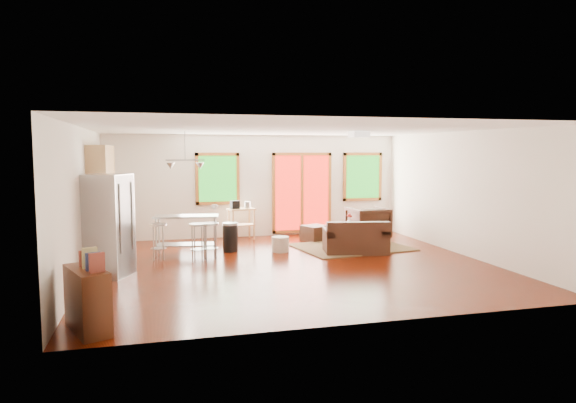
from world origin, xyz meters
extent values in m
cube|color=#360B01|center=(0.00, 0.00, -0.01)|extent=(7.50, 7.00, 0.02)
cube|color=white|center=(0.00, 0.00, 2.61)|extent=(7.50, 7.00, 0.02)
cube|color=white|center=(0.00, 3.51, 1.30)|extent=(7.50, 0.02, 2.60)
cube|color=white|center=(-3.76, 0.00, 1.30)|extent=(0.02, 7.00, 2.60)
cube|color=white|center=(3.76, 0.00, 1.30)|extent=(0.02, 7.00, 2.60)
cube|color=white|center=(0.00, -3.51, 1.30)|extent=(7.50, 0.02, 2.60)
cube|color=#134F11|center=(-1.00, 3.46, 1.50)|extent=(0.94, 0.02, 1.14)
cube|color=#98521D|center=(-1.00, 3.46, 2.11)|extent=(1.10, 0.05, 0.08)
cube|color=#98521D|center=(-1.00, 3.46, 0.89)|extent=(1.10, 0.05, 0.08)
cube|color=#98521D|center=(-1.51, 3.46, 1.50)|extent=(0.08, 0.05, 1.30)
cube|color=#98521D|center=(-0.49, 3.46, 1.50)|extent=(0.08, 0.05, 1.30)
cube|color=#A3140C|center=(1.20, 3.46, 1.10)|extent=(1.44, 0.02, 1.94)
cube|color=#98521D|center=(1.20, 3.46, 2.11)|extent=(1.60, 0.05, 0.08)
cube|color=#98521D|center=(1.20, 3.46, 0.09)|extent=(1.60, 0.05, 0.08)
cube|color=#98521D|center=(0.44, 3.46, 1.10)|extent=(0.08, 0.05, 2.10)
cube|color=#98521D|center=(1.96, 3.46, 1.10)|extent=(0.08, 0.05, 2.10)
cube|color=#98521D|center=(1.20, 3.46, 1.10)|extent=(0.08, 0.05, 1.94)
cube|color=#134F11|center=(2.90, 3.46, 1.50)|extent=(0.94, 0.02, 1.14)
cube|color=#98521D|center=(2.90, 3.46, 2.11)|extent=(1.10, 0.05, 0.08)
cube|color=#98521D|center=(2.90, 3.46, 0.89)|extent=(1.10, 0.05, 0.08)
cube|color=#98521D|center=(2.39, 3.46, 1.50)|extent=(0.08, 0.05, 1.30)
cube|color=#98521D|center=(3.41, 3.46, 1.50)|extent=(0.08, 0.05, 1.30)
cube|color=#425A35|center=(1.77, 1.38, 0.01)|extent=(2.68, 2.21, 0.02)
cube|color=black|center=(1.63, 0.80, 0.19)|extent=(1.46, 1.00, 0.37)
cube|color=black|center=(1.58, 0.51, 0.54)|extent=(1.35, 0.43, 0.34)
cube|color=black|center=(1.06, 0.91, 0.45)|extent=(0.32, 0.78, 0.14)
cube|color=black|center=(2.20, 0.69, 0.45)|extent=(0.32, 0.78, 0.14)
cube|color=black|center=(1.35, 0.90, 0.43)|extent=(0.64, 0.59, 0.11)
cube|color=black|center=(1.93, 0.79, 0.43)|extent=(0.64, 0.59, 0.11)
cube|color=#361709|center=(1.89, 1.69, 0.42)|extent=(1.12, 0.69, 0.04)
cube|color=#361709|center=(1.43, 1.44, 0.20)|extent=(0.07, 0.07, 0.40)
cube|color=#361709|center=(2.36, 1.46, 0.20)|extent=(0.07, 0.07, 0.40)
cube|color=#361709|center=(1.42, 1.92, 0.20)|extent=(0.07, 0.07, 0.40)
cube|color=#361709|center=(2.35, 1.95, 0.20)|extent=(0.07, 0.07, 0.40)
imported|color=black|center=(2.53, 2.22, 0.45)|extent=(0.92, 0.87, 0.90)
cube|color=black|center=(1.26, 2.51, 0.18)|extent=(0.72, 0.72, 0.37)
cylinder|color=beige|center=(0.09, 1.32, 0.17)|extent=(0.50, 0.50, 0.33)
imported|color=silver|center=(1.97, 2.04, 0.49)|extent=(0.22, 0.22, 0.17)
sphere|color=red|center=(2.01, 2.05, 0.63)|extent=(0.08, 0.08, 0.07)
sphere|color=red|center=(1.94, 2.03, 0.65)|extent=(0.08, 0.08, 0.07)
sphere|color=red|center=(1.98, 2.07, 0.67)|extent=(0.08, 0.08, 0.07)
imported|color=maroon|center=(1.99, 1.67, 0.54)|extent=(0.20, 0.11, 0.28)
cube|color=tan|center=(-3.45, 1.70, 0.45)|extent=(0.60, 2.20, 0.90)
cube|color=black|center=(-3.45, 1.70, 0.92)|extent=(0.64, 2.24, 0.04)
cube|color=tan|center=(-3.57, 1.70, 1.95)|extent=(0.36, 2.20, 0.70)
cylinder|color=#B7BABC|center=(-3.45, 1.20, 1.03)|extent=(0.12, 0.12, 0.18)
cube|color=black|center=(-3.45, 2.10, 1.04)|extent=(0.22, 0.18, 0.20)
cube|color=#B7BABC|center=(-3.35, -0.01, 0.90)|extent=(0.94, 0.93, 1.79)
cube|color=gray|center=(-3.03, -0.15, 0.90)|extent=(0.29, 0.61, 1.75)
cylinder|color=gray|center=(-3.10, -0.36, 1.04)|extent=(0.03, 0.03, 1.19)
cylinder|color=gray|center=(-2.92, 0.04, 1.04)|extent=(0.03, 0.03, 1.19)
cube|color=#B7BABC|center=(-1.90, 1.49, 0.82)|extent=(1.39, 0.73, 0.04)
cube|color=gray|center=(-1.90, 1.49, 0.22)|extent=(1.29, 0.64, 0.03)
cylinder|color=gray|center=(-2.53, 1.38, 0.40)|extent=(0.04, 0.04, 0.80)
cylinder|color=gray|center=(-1.34, 1.20, 0.40)|extent=(0.04, 0.04, 0.80)
cylinder|color=gray|center=(-2.47, 1.78, 0.40)|extent=(0.04, 0.04, 0.80)
cylinder|color=gray|center=(-1.28, 1.60, 0.40)|extent=(0.04, 0.04, 0.80)
imported|color=white|center=(-1.30, 1.53, 1.01)|extent=(0.15, 0.12, 0.13)
cylinder|color=#B7BABC|center=(-2.48, 1.17, 0.71)|extent=(0.35, 0.35, 0.04)
cylinder|color=gray|center=(-2.39, 1.27, 0.35)|extent=(0.02, 0.02, 0.69)
cylinder|color=gray|center=(-2.58, 1.27, 0.35)|extent=(0.02, 0.02, 0.69)
cylinder|color=gray|center=(-2.58, 1.08, 0.35)|extent=(0.02, 0.02, 0.69)
cylinder|color=gray|center=(-2.39, 1.08, 0.35)|extent=(0.02, 0.02, 0.69)
cylinder|color=gray|center=(-2.48, 1.17, 0.22)|extent=(0.32, 0.32, 0.02)
cylinder|color=#B7BABC|center=(-1.71, 0.83, 0.73)|extent=(0.45, 0.45, 0.04)
cylinder|color=gray|center=(-1.59, 0.89, 0.36)|extent=(0.03, 0.03, 0.71)
cylinder|color=gray|center=(-1.78, 0.95, 0.36)|extent=(0.03, 0.03, 0.71)
cylinder|color=gray|center=(-1.83, 0.77, 0.36)|extent=(0.03, 0.03, 0.71)
cylinder|color=gray|center=(-1.65, 0.71, 0.36)|extent=(0.03, 0.03, 0.71)
cylinder|color=gray|center=(-1.71, 0.83, 0.23)|extent=(0.41, 0.41, 0.02)
cylinder|color=#B7BABC|center=(-1.47, 0.89, 0.73)|extent=(0.37, 0.37, 0.04)
cylinder|color=gray|center=(-1.37, 0.99, 0.35)|extent=(0.03, 0.03, 0.71)
cylinder|color=gray|center=(-1.57, 0.98, 0.35)|extent=(0.03, 0.03, 0.71)
cylinder|color=gray|center=(-1.56, 0.79, 0.35)|extent=(0.03, 0.03, 0.71)
cylinder|color=gray|center=(-1.37, 0.80, 0.35)|extent=(0.03, 0.03, 0.71)
cylinder|color=gray|center=(-1.47, 0.89, 0.23)|extent=(0.33, 0.33, 0.02)
cylinder|color=black|center=(-0.95, 1.65, 0.29)|extent=(0.42, 0.42, 0.59)
cylinder|color=#B7BABC|center=(-0.95, 1.65, 0.61)|extent=(0.43, 0.43, 0.05)
cube|color=tan|center=(-0.47, 3.11, 0.76)|extent=(0.70, 0.52, 0.04)
cube|color=tan|center=(-0.47, 3.11, 0.36)|extent=(0.66, 0.48, 0.03)
cube|color=tan|center=(-0.71, 2.90, 0.38)|extent=(0.04, 0.04, 0.77)
cube|color=tan|center=(-0.17, 2.99, 0.38)|extent=(0.04, 0.04, 0.77)
cube|color=tan|center=(-0.77, 3.22, 0.38)|extent=(0.04, 0.04, 0.77)
cube|color=tan|center=(-0.23, 3.32, 0.38)|extent=(0.04, 0.04, 0.77)
cube|color=black|center=(-0.63, 3.08, 0.87)|extent=(0.23, 0.21, 0.20)
cylinder|color=#B7BABC|center=(-0.31, 3.14, 0.86)|extent=(0.17, 0.17, 0.16)
cube|color=#361709|center=(-3.35, -2.91, 0.39)|extent=(0.64, 0.93, 0.77)
cube|color=maroon|center=(-3.20, -3.16, 0.89)|extent=(0.18, 0.11, 0.23)
cube|color=navy|center=(-3.25, -3.03, 0.88)|extent=(0.18, 0.11, 0.21)
cube|color=tan|center=(-3.31, -2.89, 0.90)|extent=(0.18, 0.11, 0.25)
cube|color=maroon|center=(-3.36, -2.76, 0.87)|extent=(0.18, 0.11, 0.19)
cube|color=white|center=(1.60, 0.60, 2.53)|extent=(0.35, 0.35, 0.12)
cylinder|color=gray|center=(-1.90, 1.50, 2.30)|extent=(0.02, 0.02, 0.60)
cube|color=gray|center=(-1.90, 1.50, 2.00)|extent=(0.80, 0.04, 0.03)
cone|color=#B7BABC|center=(-2.20, 1.50, 1.88)|extent=(0.18, 0.18, 0.14)
cone|color=#B7BABC|center=(-1.60, 1.50, 1.88)|extent=(0.18, 0.18, 0.14)
camera|label=1|loc=(-2.52, -9.39, 2.18)|focal=32.00mm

